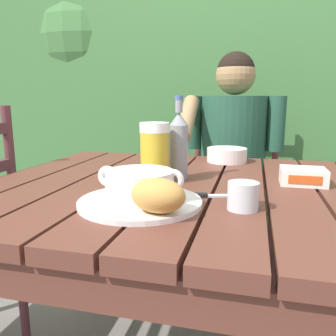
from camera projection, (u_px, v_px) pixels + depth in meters
dining_table at (192, 214)px, 1.02m from camera, size 1.22×0.99×0.76m
hedge_backdrop at (205, 92)px, 2.46m from camera, size 3.95×0.99×1.95m
chair_near_diner at (233, 192)px, 1.92m from camera, size 0.48×0.44×0.98m
person_eating at (231, 157)px, 1.69m from camera, size 0.48×0.47×1.22m
serving_plate at (140, 202)px, 0.80m from camera, size 0.29×0.29×0.01m
soup_bowl at (140, 184)px, 0.80m from camera, size 0.21×0.16×0.08m
bread_roll at (158, 195)px, 0.71m from camera, size 0.13×0.11×0.07m
beer_glass at (155, 153)px, 0.99m from camera, size 0.08×0.08×0.18m
beer_bottle at (179, 145)px, 1.05m from camera, size 0.06×0.06×0.25m
water_glass_small at (243, 196)px, 0.76m from camera, size 0.07×0.07×0.06m
butter_tub at (303, 176)px, 0.99m from camera, size 0.13×0.10×0.05m
table_knife at (206, 196)px, 0.86m from camera, size 0.16×0.06×0.01m
diner_bowl at (227, 155)px, 1.35m from camera, size 0.16×0.16×0.05m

